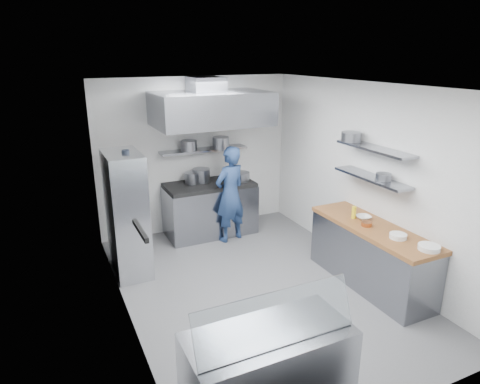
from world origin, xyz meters
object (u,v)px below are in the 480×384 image
chef (230,194)px  wire_rack (127,214)px  display_case (268,373)px  gas_range (210,210)px

chef → wire_rack: size_ratio=0.92×
wire_rack → display_case: size_ratio=1.23×
gas_range → wire_rack: 1.89m
chef → wire_rack: wire_rack is taller
gas_range → display_case: (-1.05, -4.10, -0.03)m
gas_range → chef: (0.21, -0.43, 0.40)m
chef → display_case: chef is taller
gas_range → chef: 0.63m
gas_range → chef: chef is taller
chef → gas_range: bearing=-81.2°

